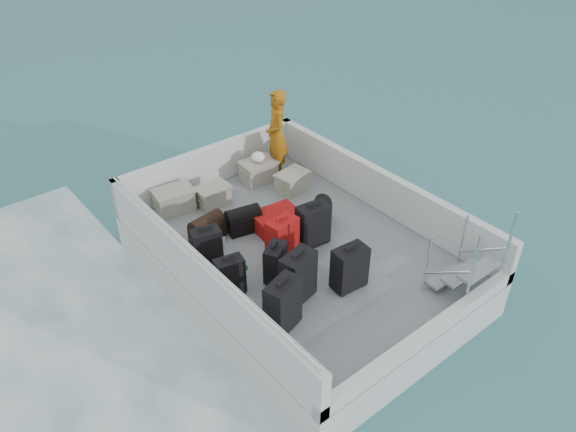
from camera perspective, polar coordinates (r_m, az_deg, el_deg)
name	(u,v)px	position (r m, az deg, el deg)	size (l,w,h in m)	color
ground	(298,278)	(8.89, 1.03, -6.31)	(160.00, 160.00, 0.00)	#175251
ferry_hull	(298,263)	(8.70, 1.05, -4.82)	(3.60, 5.00, 0.60)	silver
deck	(299,247)	(8.51, 1.08, -3.20)	(3.30, 4.70, 0.02)	gray
deck_fittings	(331,228)	(8.28, 4.37, -1.24)	(3.60, 5.00, 0.90)	silver
suitcase_0	(283,306)	(7.00, -0.53, -9.13)	(0.48, 0.27, 0.74)	black
suitcase_1	(230,277)	(7.56, -5.91, -6.17)	(0.38, 0.22, 0.58)	black
suitcase_2	(207,248)	(8.08, -8.25, -3.19)	(0.41, 0.25, 0.60)	black
suitcase_3	(298,277)	(7.40, 1.02, -6.26)	(0.48, 0.28, 0.73)	black
suitcase_4	(275,263)	(7.75, -1.31, -4.83)	(0.38, 0.22, 0.56)	black
suitcase_5	(282,238)	(8.15, -0.58, -2.24)	(0.45, 0.27, 0.63)	#AC0D10
suitcase_6	(350,268)	(7.65, 6.27, -5.32)	(0.47, 0.28, 0.65)	black
suitcase_7	(313,225)	(8.39, 2.55, -0.92)	(0.48, 0.27, 0.67)	black
suitcase_8	(276,220)	(8.83, -1.27, -0.37)	(0.47, 0.72, 0.28)	#AC0D10
duffel_0	(207,230)	(8.66, -8.19, -1.43)	(0.53, 0.30, 0.32)	black
duffel_1	(244,222)	(8.78, -4.54, -0.58)	(0.53, 0.30, 0.32)	black
duffel_2	(319,215)	(8.92, 3.21, 0.14)	(0.46, 0.30, 0.32)	black
crate_0	(174,201)	(9.40, -11.49, 1.53)	(0.60, 0.41, 0.36)	#9C9988
crate_1	(213,196)	(9.45, -7.60, 1.99)	(0.51, 0.36, 0.31)	#9C9988
crate_2	(259,172)	(10.04, -3.01, 4.53)	(0.59, 0.41, 0.36)	#9C9988
crate_3	(292,182)	(9.74, 0.45, 3.43)	(0.53, 0.36, 0.32)	#9C9988
yellow_bag	(254,171)	(10.19, -3.51, 4.57)	(0.28, 0.26, 0.22)	yellow
white_bag	(258,158)	(9.90, -3.05, 5.86)	(0.24, 0.24, 0.18)	white
passenger	(276,135)	(9.91, -1.19, 8.27)	(0.60, 0.38, 1.61)	orange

